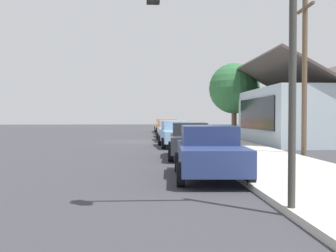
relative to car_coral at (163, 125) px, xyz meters
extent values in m
plane|color=#38383D|center=(17.42, -2.74, -0.82)|extent=(120.00, 120.00, 0.00)
cube|color=beige|center=(17.42, 2.86, -0.74)|extent=(60.00, 4.20, 0.16)
cube|color=#EA8C75|center=(0.12, 0.00, -0.14)|extent=(4.83, 1.94, 0.70)
cube|color=tan|center=(-0.36, 0.01, 0.49)|extent=(2.34, 1.65, 0.56)
cylinder|color=black|center=(1.62, 0.86, -0.49)|extent=(0.67, 0.24, 0.66)
cylinder|color=black|center=(1.57, -0.95, -0.49)|extent=(0.67, 0.24, 0.66)
cylinder|color=black|center=(-1.34, 0.94, -0.49)|extent=(0.67, 0.24, 0.66)
cylinder|color=black|center=(-1.39, -0.86, -0.49)|extent=(0.67, 0.24, 0.66)
cube|color=gold|center=(5.80, 0.08, -0.14)|extent=(4.37, 1.90, 0.70)
cube|color=gold|center=(5.37, 0.06, 0.49)|extent=(2.13, 1.59, 0.56)
cylinder|color=black|center=(7.09, 0.99, -0.49)|extent=(0.67, 0.25, 0.66)
cylinder|color=black|center=(7.17, -0.71, -0.49)|extent=(0.67, 0.25, 0.66)
cylinder|color=black|center=(4.42, 0.87, -0.49)|extent=(0.67, 0.25, 0.66)
cylinder|color=black|center=(4.50, -0.83, -0.49)|extent=(0.67, 0.25, 0.66)
cube|color=olive|center=(11.24, 0.04, -0.14)|extent=(4.51, 1.85, 0.70)
cube|color=#61683C|center=(10.80, 0.04, 0.49)|extent=(2.17, 1.62, 0.56)
cylinder|color=black|center=(12.64, 0.93, -0.49)|extent=(0.66, 0.23, 0.66)
cylinder|color=black|center=(12.63, -0.88, -0.49)|extent=(0.66, 0.23, 0.66)
cylinder|color=black|center=(9.86, 0.96, -0.49)|extent=(0.66, 0.23, 0.66)
cylinder|color=black|center=(9.85, -0.86, -0.49)|extent=(0.66, 0.23, 0.66)
cube|color=silver|center=(17.00, -0.12, -0.14)|extent=(4.65, 1.88, 0.70)
cube|color=#A0A2A6|center=(16.54, -0.12, 0.49)|extent=(2.24, 1.62, 0.56)
cylinder|color=black|center=(18.42, 0.81, -0.49)|extent=(0.66, 0.23, 0.66)
cylinder|color=black|center=(18.45, -0.99, -0.49)|extent=(0.66, 0.23, 0.66)
cylinder|color=black|center=(15.55, 0.76, -0.49)|extent=(0.66, 0.23, 0.66)
cylinder|color=black|center=(15.59, -1.04, -0.49)|extent=(0.66, 0.23, 0.66)
cube|color=#8CB7E0|center=(22.71, -0.08, -0.14)|extent=(4.67, 2.04, 0.70)
cube|color=#779CBE|center=(22.25, -0.10, 0.49)|extent=(2.27, 1.72, 0.56)
cylinder|color=black|center=(24.09, 0.90, -0.49)|extent=(0.67, 0.25, 0.66)
cylinder|color=black|center=(24.17, -0.94, -0.49)|extent=(0.67, 0.25, 0.66)
cylinder|color=black|center=(21.24, 0.78, -0.49)|extent=(0.67, 0.25, 0.66)
cylinder|color=black|center=(21.32, -1.06, -0.49)|extent=(0.67, 0.25, 0.66)
cube|color=#2D3035|center=(28.96, 0.05, -0.14)|extent=(4.50, 1.97, 0.70)
cube|color=#27292D|center=(28.52, 0.07, 0.49)|extent=(2.20, 1.63, 0.56)
cylinder|color=black|center=(30.37, 0.82, -0.49)|extent=(0.67, 0.26, 0.66)
cylinder|color=black|center=(30.27, -0.89, -0.49)|extent=(0.67, 0.26, 0.66)
cylinder|color=black|center=(27.64, 0.98, -0.49)|extent=(0.67, 0.26, 0.66)
cylinder|color=black|center=(27.54, -0.73, -0.49)|extent=(0.67, 0.26, 0.66)
cube|color=navy|center=(34.55, 0.03, -0.14)|extent=(4.46, 2.09, 0.70)
cube|color=navy|center=(34.12, 0.05, 0.49)|extent=(2.18, 1.74, 0.56)
cylinder|color=black|center=(35.96, 0.88, -0.49)|extent=(0.67, 0.26, 0.66)
cylinder|color=black|center=(35.86, -0.97, -0.49)|extent=(0.67, 0.26, 0.66)
cylinder|color=black|center=(33.25, 1.03, -0.49)|extent=(0.67, 0.26, 0.66)
cylinder|color=black|center=(33.15, -0.82, -0.49)|extent=(0.67, 0.26, 0.66)
cube|color=#ADBCC6|center=(20.32, 9.26, 1.06)|extent=(9.88, 7.44, 3.74)
cube|color=black|center=(20.32, 5.50, 1.24)|extent=(7.91, 0.08, 2.10)
cube|color=#514742|center=(20.32, 7.40, 3.92)|extent=(10.48, 4.01, 2.24)
cube|color=#514742|center=(20.32, 11.12, 3.92)|extent=(10.48, 4.01, 2.24)
cylinder|color=brown|center=(13.71, 5.56, 0.73)|extent=(0.44, 0.44, 3.08)
sphere|color=#2D6638|center=(13.71, 5.56, 3.45)|extent=(4.31, 4.31, 4.31)
cylinder|color=#383833|center=(38.96, 0.86, 1.78)|extent=(0.14, 0.14, 5.20)
cylinder|color=brown|center=(28.54, 5.46, 2.93)|extent=(0.24, 0.24, 7.50)
cube|color=brown|center=(28.54, 5.46, 6.08)|extent=(1.80, 0.12, 0.12)
cylinder|color=red|center=(11.09, 1.46, -0.38)|extent=(0.22, 0.22, 0.55)
sphere|color=red|center=(11.09, 1.46, -0.04)|extent=(0.18, 0.18, 0.18)
camera|label=1|loc=(45.95, -1.85, 1.06)|focal=40.76mm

